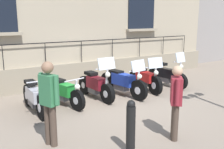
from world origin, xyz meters
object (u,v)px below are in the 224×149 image
pedestrian_standing (176,99)px  pedestrian_walking (49,99)px  motorcycle_black (167,76)px  bollard (131,127)px  motorcycle_green (64,92)px  motorcycle_red (145,79)px  motorcycle_maroon (96,85)px  motorcycle_silver (35,98)px  motorcycle_blue (123,82)px

pedestrian_standing → pedestrian_walking: pedestrian_walking is taller
motorcycle_black → bollard: size_ratio=1.75×
pedestrian_standing → motorcycle_black: bearing=137.6°
motorcycle_green → motorcycle_red: (0.01, 3.11, 0.03)m
motorcycle_maroon → pedestrian_walking: pedestrian_walking is taller
motorcycle_black → pedestrian_standing: (3.34, -3.04, 0.49)m
bollard → pedestrian_walking: (-1.14, -1.18, 0.46)m
motorcycle_green → pedestrian_walking: pedestrian_walking is taller
motorcycle_red → motorcycle_silver: bearing=-88.8°
pedestrian_walking → bollard: bearing=46.2°
motorcycle_black → motorcycle_blue: bearing=-87.2°
motorcycle_black → bollard: bearing=-51.8°
bollard → pedestrian_walking: bearing=-133.8°
motorcycle_maroon → motorcycle_blue: bearing=77.2°
motorcycle_black → pedestrian_standing: size_ratio=1.16×
motorcycle_black → pedestrian_walking: 5.83m
motorcycle_green → motorcycle_blue: motorcycle_blue is taller
motorcycle_red → motorcycle_black: (0.00, 1.08, -0.01)m
motorcycle_green → motorcycle_red: size_ratio=0.96×
motorcycle_silver → motorcycle_green: size_ratio=1.03×
motorcycle_green → pedestrian_walking: bearing=-28.6°
pedestrian_standing → bollard: bearing=-91.7°
motorcycle_silver → motorcycle_maroon: bearing=95.2°
motorcycle_red → motorcycle_black: 1.08m
pedestrian_standing → pedestrian_walking: (-1.17, -2.34, 0.09)m
motorcycle_red → bollard: size_ratio=1.82×
motorcycle_green → motorcycle_black: motorcycle_black is taller
motorcycle_blue → motorcycle_red: size_ratio=1.12×
motorcycle_green → motorcycle_red: motorcycle_red is taller
motorcycle_silver → pedestrian_standing: bearing=32.3°
motorcycle_silver → motorcycle_red: 4.02m
motorcycle_blue → motorcycle_black: (-0.10, 2.14, -0.04)m
motorcycle_black → pedestrian_standing: 4.54m
motorcycle_silver → motorcycle_maroon: (-0.19, 2.05, 0.02)m
motorcycle_blue → motorcycle_red: 1.06m
pedestrian_walking → motorcycle_green: bearing=151.4°
motorcycle_black → pedestrian_standing: pedestrian_standing is taller
motorcycle_silver → pedestrian_standing: (3.25, 2.06, 0.49)m
motorcycle_silver → pedestrian_walking: size_ratio=1.10×
pedestrian_standing → pedestrian_walking: size_ratio=0.92×
motorcycle_maroon → motorcycle_blue: (0.21, 0.92, 0.02)m
motorcycle_silver → motorcycle_green: motorcycle_silver is taller
motorcycle_green → bollard: size_ratio=1.75×
motorcycle_maroon → pedestrian_walking: 3.29m
motorcycle_green → motorcycle_black: (0.01, 4.19, 0.02)m
motorcycle_blue → pedestrian_standing: (3.23, -0.90, 0.44)m
motorcycle_red → motorcycle_blue: bearing=-84.1°
motorcycle_blue → pedestrian_walking: (2.06, -3.24, 0.53)m
motorcycle_blue → pedestrian_standing: 3.38m
motorcycle_blue → motorcycle_black: motorcycle_black is taller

